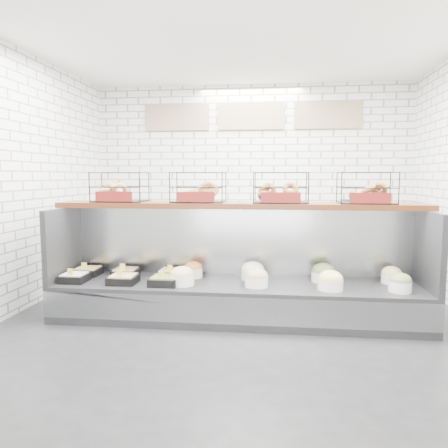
# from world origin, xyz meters

# --- Properties ---
(ground) EXTENTS (5.50, 5.50, 0.00)m
(ground) POSITION_xyz_m (0.00, 0.00, 0.00)
(ground) COLOR black
(ground) RESTS_ON ground
(room_shell) EXTENTS (5.02, 5.51, 3.01)m
(room_shell) POSITION_xyz_m (0.00, 0.60, 2.06)
(room_shell) COLOR silver
(room_shell) RESTS_ON ground
(display_case) EXTENTS (4.00, 0.90, 1.20)m
(display_case) POSITION_xyz_m (0.00, 0.34, 0.33)
(display_case) COLOR black
(display_case) RESTS_ON ground
(bagel_shelf) EXTENTS (4.10, 0.50, 0.40)m
(bagel_shelf) POSITION_xyz_m (0.00, 0.52, 1.37)
(bagel_shelf) COLOR #3D1B0D
(bagel_shelf) RESTS_ON display_case
(prep_counter) EXTENTS (4.00, 0.60, 1.20)m
(prep_counter) POSITION_xyz_m (-0.01, 2.43, 0.47)
(prep_counter) COLOR #93969B
(prep_counter) RESTS_ON ground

